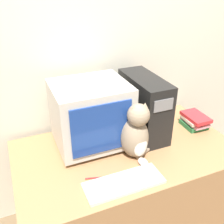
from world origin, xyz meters
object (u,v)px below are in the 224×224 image
object	(u,v)px
crt_monitor	(91,115)
book_stack	(195,121)
keyboard	(124,183)
computer_tower	(144,106)
pen	(98,178)
cat	(136,134)

from	to	relation	value
crt_monitor	book_stack	size ratio (longest dim) A/B	2.19
keyboard	computer_tower	bearing A→B (deg)	50.98
crt_monitor	pen	distance (m)	0.40
keyboard	cat	bearing A→B (deg)	49.99
cat	pen	size ratio (longest dim) A/B	2.62
computer_tower	cat	world-z (taller)	computer_tower
crt_monitor	computer_tower	size ratio (longest dim) A/B	1.00
cat	keyboard	bearing A→B (deg)	-134.97
crt_monitor	computer_tower	distance (m)	0.38
keyboard	pen	xyz separation A→B (m)	(-0.11, 0.10, -0.01)
crt_monitor	computer_tower	bearing A→B (deg)	-0.62
keyboard	pen	world-z (taller)	keyboard
crt_monitor	computer_tower	xyz separation A→B (m)	(0.38, -0.00, -0.01)
computer_tower	keyboard	world-z (taller)	computer_tower
computer_tower	book_stack	world-z (taller)	computer_tower
cat	computer_tower	bearing A→B (deg)	46.93
cat	book_stack	xyz separation A→B (m)	(0.56, 0.14, -0.11)
book_stack	keyboard	bearing A→B (deg)	-155.22
cat	pen	world-z (taller)	cat
crt_monitor	keyboard	world-z (taller)	crt_monitor
computer_tower	cat	bearing A→B (deg)	-128.11
keyboard	pen	distance (m)	0.15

